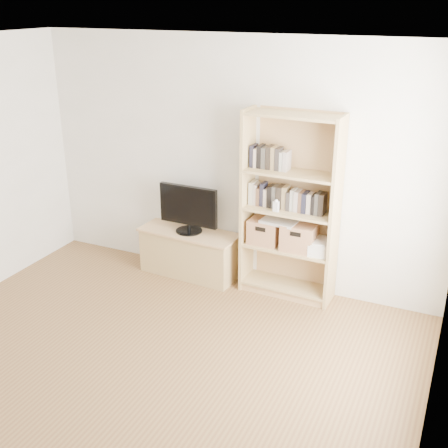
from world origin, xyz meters
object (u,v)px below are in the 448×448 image
Objects in this scene: basket_left at (265,231)px; baby_monitor at (276,207)px; laptop at (280,221)px; tv_stand at (190,254)px; basket_right at (299,237)px; bookshelf at (290,208)px; television at (188,209)px.

baby_monitor is at bearing -34.60° from basket_left.
baby_monitor reaches higher than laptop.
tv_stand is at bearing -176.24° from baby_monitor.
baby_monitor is 0.40m from basket_right.
bookshelf reaches higher than basket_right.
basket_right is (1.25, 0.02, 0.43)m from tv_stand.
tv_stand is 3.44× the size of basket_left.
television reaches higher than basket_left.
bookshelf reaches higher than television.
basket_left is at bearing 151.96° from baby_monitor.
laptop is (-0.10, -0.01, -0.16)m from bookshelf.
television is (-1.13, -0.03, -0.18)m from bookshelf.
television is at bearing -173.49° from laptop.
laptop is (1.04, 0.02, 0.56)m from tv_stand.
tv_stand is 1.18m from laptop.
bookshelf reaches higher than tv_stand.
tv_stand is 1.27m from baby_monitor.
baby_monitor reaches higher than basket_left.
television is at bearing -176.57° from basket_left.
television reaches higher than tv_stand.
television is 2.01× the size of basket_right.
tv_stand is 1.32m from basket_right.
bookshelf is 18.42× the size of baby_monitor.
basket_right is (0.23, 0.09, -0.32)m from baby_monitor.
bookshelf reaches higher than basket_left.
baby_monitor is 0.38m from basket_left.
baby_monitor is 0.29× the size of laptop.
basket_right reaches higher than tv_stand.
bookshelf is (1.13, 0.03, 0.71)m from tv_stand.
baby_monitor is at bearing -3.07° from television.
bookshelf is 6.14× the size of basket_left.
basket_right is 0.25m from laptop.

